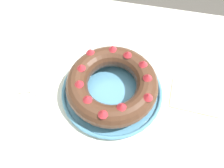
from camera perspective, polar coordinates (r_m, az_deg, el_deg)
name	(u,v)px	position (r m, az deg, el deg)	size (l,w,h in m)	color
ground_plane	(108,153)	(1.46, -0.98, -17.68)	(8.00, 8.00, 0.00)	#4C4742
dining_table	(106,107)	(0.81, -1.68, -6.14)	(1.39, 0.95, 0.78)	silver
serving_dish	(112,91)	(0.72, 0.00, -1.86)	(0.33, 0.33, 0.02)	#518EB2
bundt_cake	(112,84)	(0.68, 0.01, 0.05)	(0.29, 0.29, 0.09)	#4C2D1E
fork	(41,66)	(0.83, -17.97, 4.49)	(0.02, 0.19, 0.01)	white
serving_knife	(31,71)	(0.82, -20.32, 3.11)	(0.02, 0.21, 0.01)	white
cake_knife	(45,77)	(0.79, -16.99, 1.86)	(0.02, 0.18, 0.01)	white
napkin	(195,97)	(0.77, 20.94, -3.29)	(0.16, 0.11, 0.00)	beige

